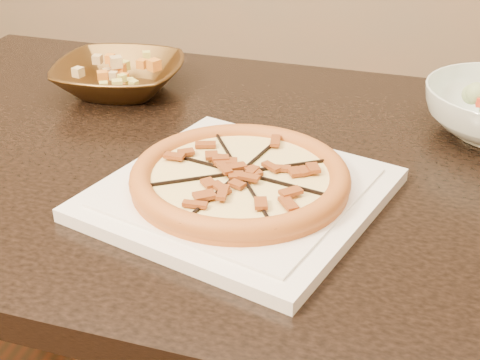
{
  "coord_description": "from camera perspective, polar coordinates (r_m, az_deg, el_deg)",
  "views": [
    {
      "loc": [
        0.32,
        -0.86,
        1.2
      ],
      "look_at": [
        0.13,
        -0.13,
        0.78
      ],
      "focal_mm": 50.0,
      "sensor_mm": 36.0,
      "label": 1
    }
  ],
  "objects": [
    {
      "name": "mixed_dish",
      "position": [
        1.22,
        -10.46,
        10.48
      ],
      "size": [
        0.1,
        0.11,
        0.03
      ],
      "color": "tan",
      "rests_on": "bronze_bowl"
    },
    {
      "name": "dining_table",
      "position": [
        1.06,
        -2.07,
        -2.92
      ],
      "size": [
        1.33,
        0.9,
        0.75
      ],
      "color": "black",
      "rests_on": "floor"
    },
    {
      "name": "bronze_bowl",
      "position": [
        1.23,
        -10.23,
        8.65
      ],
      "size": [
        0.25,
        0.25,
        0.06
      ],
      "primitive_type": "imported",
      "rotation": [
        0.0,
        0.0,
        0.1
      ],
      "color": "brown",
      "rests_on": "dining_table"
    },
    {
      "name": "pizza",
      "position": [
        0.86,
        0.0,
        0.23
      ],
      "size": [
        0.28,
        0.28,
        0.03
      ],
      "color": "#BA6529",
      "rests_on": "plate"
    },
    {
      "name": "plate",
      "position": [
        0.87,
        -0.0,
        -1.12
      ],
      "size": [
        0.42,
        0.42,
        0.02
      ],
      "color": "white",
      "rests_on": "dining_table"
    }
  ]
}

